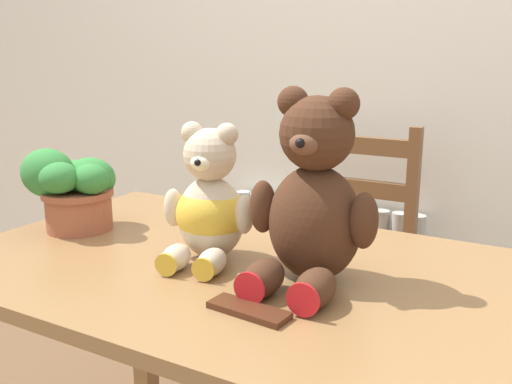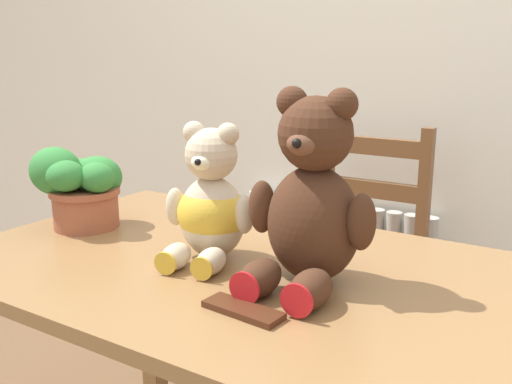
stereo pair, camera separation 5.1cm
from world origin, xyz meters
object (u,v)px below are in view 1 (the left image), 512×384
object	(u,v)px
teddy_bear_right	(313,201)
potted_plant	(73,187)
wooden_chair_behind	(344,273)
teddy_bear_left	(210,206)
chocolate_bar	(249,310)

from	to	relation	value
teddy_bear_right	potted_plant	size ratio (longest dim) A/B	1.64
teddy_bear_right	potted_plant	xyz separation A→B (m)	(-0.67, 0.01, -0.05)
wooden_chair_behind	potted_plant	bearing A→B (deg)	60.55
teddy_bear_left	chocolate_bar	distance (m)	0.31
wooden_chair_behind	teddy_bear_left	world-z (taller)	teddy_bear_left
wooden_chair_behind	teddy_bear_right	bearing A→B (deg)	105.62
teddy_bear_right	potted_plant	bearing A→B (deg)	-2.87
wooden_chair_behind	teddy_bear_left	xyz separation A→B (m)	(-0.02, -0.79, 0.43)
teddy_bear_right	wooden_chair_behind	bearing A→B (deg)	-76.13
teddy_bear_left	teddy_bear_right	distance (m)	0.25
teddy_bear_right	chocolate_bar	distance (m)	0.25
wooden_chair_behind	potted_plant	xyz separation A→B (m)	(-0.44, -0.78, 0.42)
chocolate_bar	wooden_chair_behind	bearing A→B (deg)	100.89
wooden_chair_behind	chocolate_bar	world-z (taller)	wooden_chair_behind
wooden_chair_behind	chocolate_bar	distance (m)	1.05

